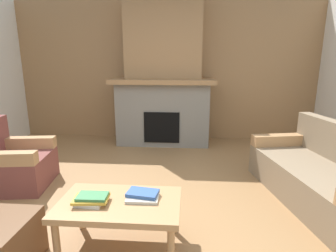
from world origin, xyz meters
The scene contains 8 objects.
ground centered at (0.00, 0.00, 0.00)m, with size 9.00×9.00×0.00m, color olive.
wall_back_wood_panel centered at (0.00, 3.00, 1.35)m, with size 6.00×0.12×2.70m, color #997047.
fireplace centered at (0.00, 2.62, 1.16)m, with size 1.90×0.82×2.70m.
couch centered at (2.00, 0.47, 0.29)m, with size 1.17×1.93×0.85m.
armchair centered at (-1.71, 0.56, 0.29)m, with size 0.86×0.86×0.85m.
coffee_table centered at (-0.08, -0.49, 0.38)m, with size 1.00×0.60×0.43m.
book_stack_near_edge centered at (-0.30, -0.53, 0.47)m, with size 0.29×0.20×0.07m.
book_stack_center centered at (0.10, -0.42, 0.46)m, with size 0.28×0.22×0.05m.
Camera 1 is at (0.47, -2.45, 1.55)m, focal length 28.72 mm.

